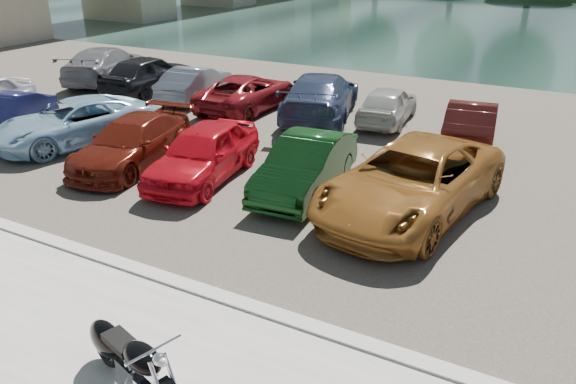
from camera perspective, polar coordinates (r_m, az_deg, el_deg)
ground at (r=8.25m, az=-13.61°, el=-18.34°), size 200.00×200.00×0.00m
kerb at (r=9.41m, az=-5.56°, el=-11.12°), size 60.00×0.30×0.14m
parking_lot at (r=16.85m, az=11.56°, el=4.67°), size 60.00×18.00×0.04m
river at (r=44.87m, az=23.26°, el=15.20°), size 120.00×40.00×0.00m
motorcycle at (r=7.82m, az=-15.91°, el=-15.97°), size 2.27×1.01×1.05m
car_1 at (r=19.26m, az=-27.21°, el=6.88°), size 1.91×3.87×1.22m
car_2 at (r=17.57m, az=-20.86°, el=6.64°), size 3.54×5.07×1.28m
car_3 at (r=15.36m, az=-15.56°, el=4.87°), size 2.32×4.44×1.23m
car_4 at (r=14.03m, az=-8.60°, el=3.98°), size 2.15×4.19×1.37m
car_5 at (r=13.17m, az=1.82°, el=2.74°), size 1.73×4.04×1.30m
car_6 at (r=12.30m, az=12.43°, el=1.11°), size 3.35×5.76×1.51m
car_7 at (r=25.32m, az=-17.96°, el=12.22°), size 3.56×5.44×1.47m
car_8 at (r=23.12m, az=-14.07°, el=11.62°), size 1.88×4.35×1.46m
car_9 at (r=21.53m, az=-9.41°, el=10.84°), size 1.85×3.95×1.25m
car_10 at (r=20.03m, az=-4.18°, el=10.08°), size 2.13×4.48×1.23m
car_11 at (r=19.02m, az=3.33°, el=9.77°), size 3.41×5.56×1.51m
car_12 at (r=18.77m, az=10.11°, el=8.78°), size 1.76×3.69×1.22m
car_13 at (r=17.30m, az=18.12°, el=6.76°), size 1.87×4.03×1.28m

